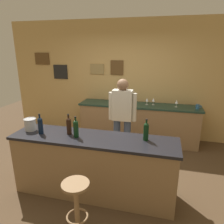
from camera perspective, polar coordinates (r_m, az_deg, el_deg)
name	(u,v)px	position (r m, az deg, el deg)	size (l,w,h in m)	color
ground_plane	(102,177)	(3.76, -2.77, -17.45)	(10.00, 10.00, 0.00)	#4C3823
back_wall	(125,80)	(5.13, 3.50, 8.87)	(6.00, 0.09, 2.80)	tan
bar_counter	(94,166)	(3.19, -5.04, -14.51)	(2.40, 0.60, 0.92)	olive
side_counter	(138,123)	(4.93, 7.20, -2.98)	(2.76, 0.56, 0.90)	olive
bartender	(122,116)	(3.84, 2.85, -1.04)	(0.52, 0.21, 1.62)	#384766
bar_stool	(76,199)	(2.62, -9.80, -22.64)	(0.32, 0.32, 0.68)	olive
wine_bottle_a	(40,125)	(3.21, -19.13, -3.40)	(0.07, 0.07, 0.31)	black
wine_bottle_b	(69,125)	(3.09, -11.78, -3.60)	(0.07, 0.07, 0.31)	black
wine_bottle_c	(76,128)	(2.97, -9.92, -4.36)	(0.07, 0.07, 0.31)	black
wine_bottle_d	(146,131)	(2.87, 9.36, -5.13)	(0.07, 0.07, 0.31)	black
ice_bucket	(30,124)	(3.42, -21.59, -3.12)	(0.19, 0.19, 0.19)	#B7BABF
wine_glass_a	(147,100)	(4.79, 9.61, 3.31)	(0.07, 0.07, 0.16)	silver
wine_glass_b	(153,100)	(4.81, 11.33, 3.26)	(0.07, 0.07, 0.16)	silver
wine_glass_c	(177,102)	(4.75, 17.37, 2.63)	(0.07, 0.07, 0.16)	silver
coffee_mug	(198,107)	(4.77, 22.53, 1.38)	(0.12, 0.08, 0.09)	#336699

